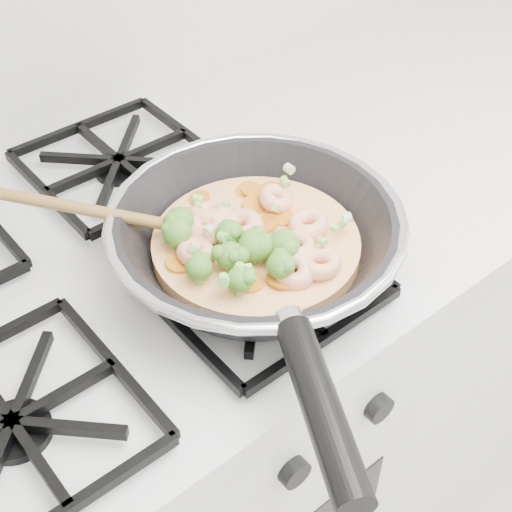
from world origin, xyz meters
TOP-DOWN VIEW (x-y plane):
  - stove at (0.00, 1.70)m, footprint 0.60×0.60m
  - counter_right at (0.80, 1.70)m, footprint 1.00×0.60m
  - skillet at (0.16, 1.57)m, footprint 0.39×0.52m

SIDE VIEW (x-z plane):
  - counter_right at x=0.80m, z-range 0.00..0.90m
  - stove at x=0.00m, z-range 0.00..0.92m
  - skillet at x=0.16m, z-range 0.91..1.01m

